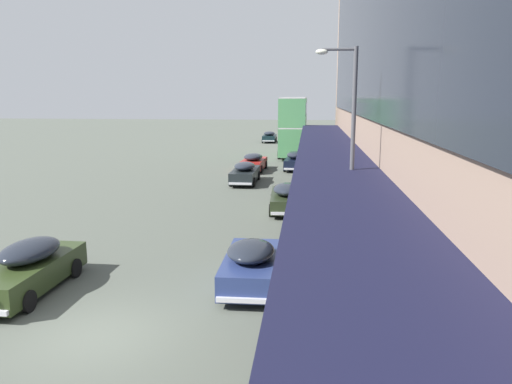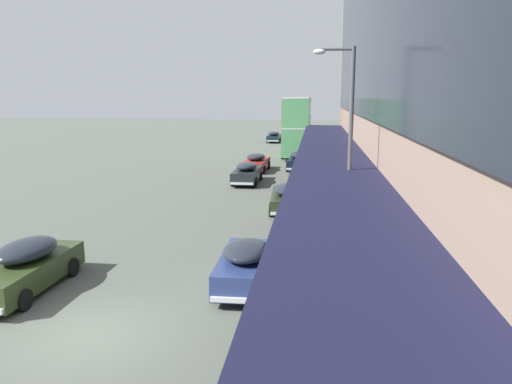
# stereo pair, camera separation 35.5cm
# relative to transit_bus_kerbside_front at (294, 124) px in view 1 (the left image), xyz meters

# --- Properties ---
(ground) EXTENTS (240.00, 240.00, 0.00)m
(ground) POSITION_rel_transit_bus_kerbside_front_xyz_m (-3.78, -40.38, -3.21)
(ground) COLOR #52584E
(transit_bus_kerbside_front) EXTENTS (2.83, 10.51, 5.95)m
(transit_bus_kerbside_front) POSITION_rel_transit_bus_kerbside_front_xyz_m (0.00, 0.00, 0.00)
(transit_bus_kerbside_front) COLOR #4F985C
(transit_bus_kerbside_front) RESTS_ON ground
(sedan_lead_mid) EXTENTS (1.81, 4.86, 1.52)m
(sedan_lead_mid) POSITION_rel_transit_bus_kerbside_front_xyz_m (-2.86, -17.29, -2.46)
(sedan_lead_mid) COLOR black
(sedan_lead_mid) RESTS_ON ground
(sedan_trailing_mid) EXTENTS (1.92, 4.79, 1.59)m
(sedan_trailing_mid) POSITION_rel_transit_bus_kerbside_front_xyz_m (-7.12, -37.71, -2.43)
(sedan_trailing_mid) COLOR #2C3B1B
(sedan_trailing_mid) RESTS_ON ground
(sedan_far_back) EXTENTS (1.87, 4.25, 1.51)m
(sedan_far_back) POSITION_rel_transit_bus_kerbside_front_xyz_m (-0.21, -36.58, -2.46)
(sedan_far_back) COLOR navy
(sedan_far_back) RESTS_ON ground
(sedan_oncoming_front) EXTENTS (1.83, 4.48, 1.46)m
(sedan_oncoming_front) POSITION_rel_transit_bus_kerbside_front_xyz_m (-3.64, 14.78, -2.48)
(sedan_oncoming_front) COLOR black
(sedan_oncoming_front) RESTS_ON ground
(sedan_lead_near) EXTENTS (2.00, 4.51, 1.58)m
(sedan_lead_near) POSITION_rel_transit_bus_kerbside_front_xyz_m (0.55, -10.36, -2.44)
(sedan_lead_near) COLOR black
(sedan_lead_near) RESTS_ON ground
(sedan_trailing_near) EXTENTS (2.00, 4.63, 1.52)m
(sedan_trailing_near) POSITION_rel_transit_bus_kerbside_front_xyz_m (0.49, -25.68, -2.46)
(sedan_trailing_near) COLOR #252F1B
(sedan_trailing_near) RESTS_ON ground
(sedan_second_mid) EXTENTS (2.00, 4.78, 1.46)m
(sedan_second_mid) POSITION_rel_transit_bus_kerbside_front_xyz_m (-2.92, -11.28, -2.49)
(sedan_second_mid) COLOR #AB231E
(sedan_second_mid) RESTS_ON ground
(pedestrian_at_kerb) EXTENTS (0.33, 0.61, 1.86)m
(pedestrian_at_kerb) POSITION_rel_transit_bus_kerbside_front_xyz_m (3.32, -41.70, -2.03)
(pedestrian_at_kerb) COLOR #26253D
(pedestrian_at_kerb) RESTS_ON sidewalk_kerb
(street_lamp) EXTENTS (1.50, 0.28, 7.62)m
(street_lamp) POSITION_rel_transit_bus_kerbside_front_xyz_m (2.99, -33.31, 1.33)
(street_lamp) COLOR #4C4C51
(street_lamp) RESTS_ON sidewalk_kerb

